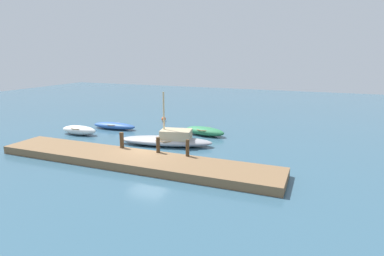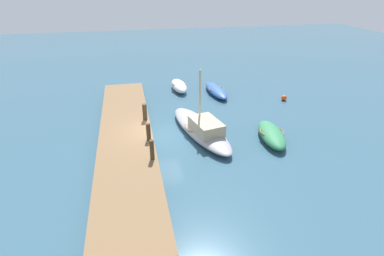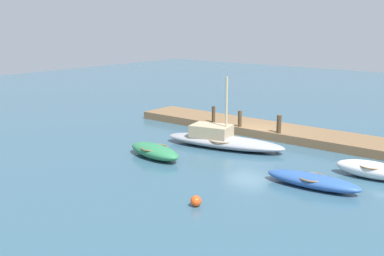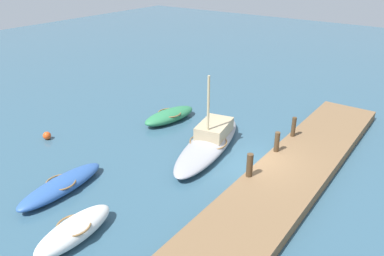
# 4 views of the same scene
# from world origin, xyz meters

# --- Properties ---
(ground_plane) EXTENTS (84.00, 84.00, 0.00)m
(ground_plane) POSITION_xyz_m (0.00, 0.00, 0.00)
(ground_plane) COLOR #33566B
(dock_platform) EXTENTS (18.11, 2.97, 0.49)m
(dock_platform) POSITION_xyz_m (0.00, -1.94, 0.25)
(dock_platform) COLOR brown
(dock_platform) RESTS_ON ground_plane
(dinghy_white) EXTENTS (3.19, 1.26, 0.76)m
(dinghy_white) POSITION_xyz_m (-7.95, 2.55, 0.39)
(dinghy_white) COLOR white
(dinghy_white) RESTS_ON ground_plane
(rowboat_green) EXTENTS (3.68, 1.86, 0.68)m
(rowboat_green) POSITION_xyz_m (1.70, 6.25, 0.35)
(rowboat_green) COLOR #2D7A4C
(rowboat_green) RESTS_ON ground_plane
(sailboat_grey) EXTENTS (7.07, 3.20, 3.90)m
(sailboat_grey) POSITION_xyz_m (0.22, 2.46, 0.44)
(sailboat_grey) COLOR #939399
(sailboat_grey) RESTS_ON ground_plane
(rowboat_blue) EXTENTS (4.14, 1.38, 0.58)m
(rowboat_blue) POSITION_xyz_m (-6.46, 5.32, 0.30)
(rowboat_blue) COLOR #2D569E
(rowboat_blue) RESTS_ON ground_plane
(mooring_post_west) EXTENTS (0.27, 0.27, 1.04)m
(mooring_post_west) POSITION_xyz_m (-1.54, -0.70, 1.01)
(mooring_post_west) COLOR #47331E
(mooring_post_west) RESTS_ON dock_platform
(mooring_post_mid_west) EXTENTS (0.24, 0.24, 0.98)m
(mooring_post_mid_west) POSITION_xyz_m (1.13, -0.70, 0.98)
(mooring_post_mid_west) COLOR #47331E
(mooring_post_mid_west) RESTS_ON dock_platform
(mooring_post_mid_east) EXTENTS (0.22, 0.22, 1.03)m
(mooring_post_mid_east) POSITION_xyz_m (3.11, -0.70, 1.01)
(mooring_post_mid_east) COLOR #47331E
(mooring_post_mid_east) RESTS_ON dock_platform
(marker_buoy) EXTENTS (0.42, 0.42, 0.42)m
(marker_buoy) POSITION_xyz_m (-3.96, 10.00, 0.21)
(marker_buoy) COLOR #E54C19
(marker_buoy) RESTS_ON ground_plane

